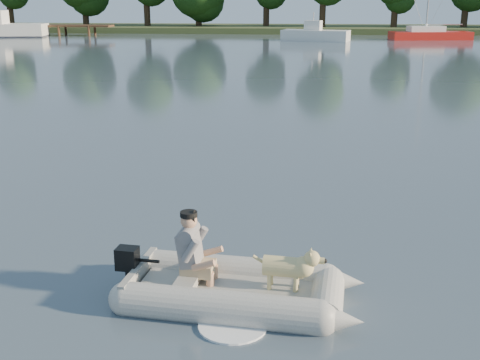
# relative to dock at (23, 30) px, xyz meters

# --- Properties ---
(water) EXTENTS (160.00, 160.00, 0.00)m
(water) POSITION_rel_dock_xyz_m (26.00, -52.00, -0.52)
(water) COLOR slate
(water) RESTS_ON ground
(shore_bank) EXTENTS (160.00, 12.00, 0.70)m
(shore_bank) POSITION_rel_dock_xyz_m (26.00, 10.00, -0.27)
(shore_bank) COLOR #47512D
(shore_bank) RESTS_ON water
(dock) EXTENTS (18.00, 2.00, 1.04)m
(dock) POSITION_rel_dock_xyz_m (0.00, 0.00, 0.00)
(dock) COLOR #4C331E
(dock) RESTS_ON water
(dinghy) EXTENTS (4.22, 3.03, 1.20)m
(dinghy) POSITION_rel_dock_xyz_m (26.70, -52.35, -0.02)
(dinghy) COLOR gray
(dinghy) RESTS_ON water
(man) EXTENTS (0.67, 0.59, 0.92)m
(man) POSITION_rel_dock_xyz_m (26.11, -52.24, 0.14)
(man) COLOR slate
(man) RESTS_ON dinghy
(dog) EXTENTS (0.82, 0.36, 0.53)m
(dog) POSITION_rel_dock_xyz_m (27.25, -52.36, -0.08)
(dog) COLOR tan
(dog) RESTS_ON dinghy
(outboard_motor) EXTENTS (0.38, 0.28, 0.67)m
(outboard_motor) POSITION_rel_dock_xyz_m (25.29, -52.21, -0.25)
(outboard_motor) COLOR black
(outboard_motor) RESTS_ON dinghy
(motorboat) EXTENTS (6.34, 3.70, 2.52)m
(motorboat) POSITION_rel_dock_xyz_m (28.71, -5.09, 0.62)
(motorboat) COLOR white
(motorboat) RESTS_ON water
(sailboat) EXTENTS (7.31, 3.16, 9.73)m
(sailboat) POSITION_rel_dock_xyz_m (38.87, -2.58, -0.09)
(sailboat) COLOR #B21B14
(sailboat) RESTS_ON water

